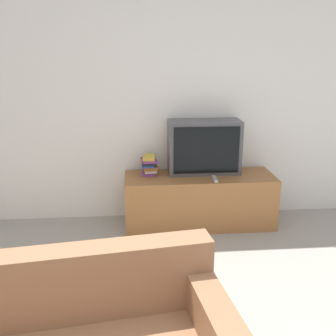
{
  "coord_description": "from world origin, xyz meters",
  "views": [
    {
      "loc": [
        -0.28,
        -1.06,
        1.78
      ],
      "look_at": [
        0.01,
        2.38,
        0.73
      ],
      "focal_mm": 42.0,
      "sensor_mm": 36.0,
      "label": 1
    }
  ],
  "objects_px": {
    "television": "(204,147)",
    "remote_on_stand": "(215,179)",
    "tv_stand": "(199,200)",
    "book_stack": "(149,165)"
  },
  "relations": [
    {
      "from": "television",
      "to": "remote_on_stand",
      "type": "xyz_separation_m",
      "value": [
        0.07,
        -0.27,
        -0.26
      ]
    },
    {
      "from": "television",
      "to": "tv_stand",
      "type": "bearing_deg",
      "value": -116.76
    },
    {
      "from": "television",
      "to": "remote_on_stand",
      "type": "height_order",
      "value": "television"
    },
    {
      "from": "tv_stand",
      "to": "remote_on_stand",
      "type": "relative_size",
      "value": 8.89
    },
    {
      "from": "book_stack",
      "to": "remote_on_stand",
      "type": "height_order",
      "value": "book_stack"
    },
    {
      "from": "television",
      "to": "book_stack",
      "type": "distance_m",
      "value": 0.6
    },
    {
      "from": "television",
      "to": "book_stack",
      "type": "xyz_separation_m",
      "value": [
        -0.57,
        -0.03,
        -0.17
      ]
    },
    {
      "from": "remote_on_stand",
      "to": "television",
      "type": "bearing_deg",
      "value": 104.35
    },
    {
      "from": "book_stack",
      "to": "television",
      "type": "bearing_deg",
      "value": 2.9
    },
    {
      "from": "tv_stand",
      "to": "television",
      "type": "height_order",
      "value": "television"
    }
  ]
}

